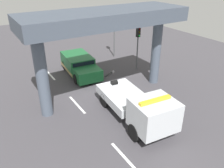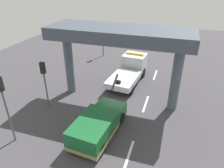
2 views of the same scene
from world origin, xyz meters
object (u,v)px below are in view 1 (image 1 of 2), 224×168
tow_truck_white (139,107)px  traffic_light_far (138,39)px  traffic_light_near (114,25)px  towed_van_green (80,65)px

tow_truck_white → traffic_light_far: (-6.96, 5.13, 1.71)m
traffic_light_near → traffic_light_far: bearing=0.0°
tow_truck_white → traffic_light_far: traffic_light_far is taller
tow_truck_white → towed_van_green: size_ratio=1.37×
traffic_light_far → traffic_light_near: bearing=180.0°
towed_van_green → traffic_light_near: bearing=112.9°
tow_truck_white → traffic_light_far: bearing=143.6°
towed_van_green → traffic_light_near: (-2.13, 5.05, 2.60)m
tow_truck_white → towed_van_green: 8.83m
towed_van_green → traffic_light_near: size_ratio=1.15×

